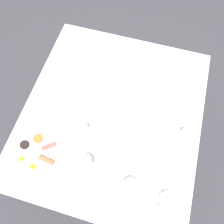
{
  "coord_description": "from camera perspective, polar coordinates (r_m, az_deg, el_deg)",
  "views": [
    {
      "loc": [
        0.14,
        -0.49,
        1.91
      ],
      "look_at": [
        0.0,
        0.0,
        0.74
      ],
      "focal_mm": 35.0,
      "sensor_mm": 36.0,
      "label": 1
    }
  ],
  "objects": [
    {
      "name": "knife_by_plate",
      "position": [
        1.38,
        17.08,
        1.96
      ],
      "size": [
        0.08,
        0.19,
        0.0
      ],
      "rotation": [
        0.0,
        0.0,
        3.47
      ],
      "color": "silver",
      "rests_on": "table"
    },
    {
      "name": "water_glass_tall",
      "position": [
        1.16,
        -6.98,
        -13.18
      ],
      "size": [
        0.08,
        0.08,
        0.11
      ],
      "color": "white",
      "rests_on": "table"
    },
    {
      "name": "wine_glass_spare",
      "position": [
        1.16,
        4.78,
        -18.86
      ],
      "size": [
        0.08,
        0.08,
        0.09
      ],
      "color": "white",
      "rests_on": "table"
    },
    {
      "name": "teapot_far",
      "position": [
        1.32,
        -4.84,
        6.38
      ],
      "size": [
        0.1,
        0.19,
        0.12
      ],
      "rotation": [
        0.0,
        0.0,
        4.78
      ],
      "color": "white",
      "rests_on": "table"
    },
    {
      "name": "teacup_with_saucer_left",
      "position": [
        1.44,
        -14.13,
        9.64
      ],
      "size": [
        0.15,
        0.15,
        0.06
      ],
      "color": "white",
      "rests_on": "table"
    },
    {
      "name": "salt_grinder",
      "position": [
        1.22,
        -7.26,
        -3.67
      ],
      "size": [
        0.04,
        0.04,
        0.1
      ],
      "color": "#BCBCC1",
      "rests_on": "table"
    },
    {
      "name": "teapot_near",
      "position": [
        1.18,
        8.89,
        -10.46
      ],
      "size": [
        0.12,
        0.17,
        0.12
      ],
      "rotation": [
        0.0,
        0.0,
        2.16
      ],
      "color": "white",
      "rests_on": "table"
    },
    {
      "name": "ground_plane",
      "position": [
        1.98,
        -0.0,
        -8.57
      ],
      "size": [
        8.0,
        8.0,
        0.0
      ],
      "primitive_type": "plane",
      "color": "#333338"
    },
    {
      "name": "fork_by_plate",
      "position": [
        1.28,
        1.12,
        -2.12
      ],
      "size": [
        0.17,
        0.03,
        0.0
      ],
      "rotation": [
        0.0,
        0.0,
        1.48
      ],
      "color": "silver",
      "rests_on": "table"
    },
    {
      "name": "table",
      "position": [
        1.35,
        -0.0,
        -1.36
      ],
      "size": [
        1.04,
        1.17,
        0.72
      ],
      "color": "silver",
      "rests_on": "ground_plane"
    },
    {
      "name": "breakfast_plate",
      "position": [
        1.28,
        -19.23,
        -10.12
      ],
      "size": [
        0.3,
        0.3,
        0.04
      ],
      "color": "white",
      "rests_on": "table"
    },
    {
      "name": "pepper_grinder",
      "position": [
        1.27,
        18.69,
        -4.66
      ],
      "size": [
        0.04,
        0.04,
        0.1
      ],
      "color": "#BCBCC1",
      "rests_on": "table"
    },
    {
      "name": "creamer_jug",
      "position": [
        1.54,
        -8.31,
        16.83
      ],
      "size": [
        0.09,
        0.06,
        0.07
      ],
      "color": "white",
      "rests_on": "table"
    },
    {
      "name": "water_glass_short",
      "position": [
        1.49,
        5.12,
        15.91
      ],
      "size": [
        0.08,
        0.08,
        0.1
      ],
      "color": "white",
      "rests_on": "table"
    },
    {
      "name": "teacup_with_saucer_right",
      "position": [
        1.2,
        14.02,
        -21.29
      ],
      "size": [
        0.15,
        0.15,
        0.06
      ],
      "color": "white",
      "rests_on": "table"
    },
    {
      "name": "napkin_folded",
      "position": [
        1.42,
        10.79,
        8.17
      ],
      "size": [
        0.12,
        0.15,
        0.01
      ],
      "rotation": [
        0.0,
        0.0,
        4.69
      ],
      "color": "white",
      "rests_on": "table"
    }
  ]
}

